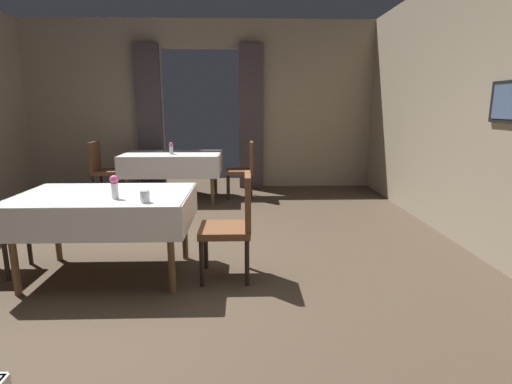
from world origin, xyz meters
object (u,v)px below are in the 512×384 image
Objects in this scene: chair_far_left at (103,167)px; plate_far_b at (159,151)px; chair_far_right at (244,167)px; dining_table_far at (173,159)px; chair_mid_right at (234,221)px; flower_vase_mid at (115,186)px; dining_table_mid at (105,204)px; flower_vase_far at (171,148)px; glass_mid_b at (145,197)px.

chair_far_left is 4.88× the size of plate_far_b.
chair_far_left reaches higher than plate_far_b.
chair_far_right is at bearing -10.26° from plate_far_b.
chair_far_left is at bearing -165.71° from plate_far_b.
chair_far_left is (-2.33, 0.04, 0.00)m from chair_far_right.
dining_table_far is 1.68× the size of chair_far_right.
dining_table_far is at bearing 108.86° from chair_mid_right.
chair_far_left is 4.75× the size of flower_vase_mid.
chair_mid_right is 1.00× the size of chair_far_right.
dining_table_far is at bearing 88.96° from dining_table_mid.
chair_far_left is at bearing 110.66° from flower_vase_mid.
chair_far_right is 4.96× the size of flower_vase_far.
flower_vase_far is 0.53m from plate_far_b.
flower_vase_mid is (-1.06, -3.32, 0.34)m from chair_far_right.
dining_table_far is 0.23m from flower_vase_far.
chair_mid_right is at bearing 20.88° from glass_mid_b.
dining_table_far is at bearing 96.39° from glass_mid_b.
chair_far_right is at bearing -0.89° from chair_far_left.
plate_far_b is (-0.38, 3.58, -0.10)m from flower_vase_mid.
chair_mid_right is 3.22m from flower_vase_far.
flower_vase_far reaches higher than chair_far_right.
flower_vase_far is at bearing 91.69° from flower_vase_mid.
flower_vase_far reaches higher than chair_far_left.
chair_far_right is (1.16, 0.07, -0.13)m from dining_table_far.
plate_far_b is at bearing 111.31° from chair_mid_right.
plate_far_b is at bearing 100.06° from glass_mid_b.
dining_table_mid is 2.95m from flower_vase_far.
chair_mid_right is 4.75× the size of flower_vase_mid.
chair_mid_right reaches higher than glass_mid_b.
chair_far_left reaches higher than dining_table_far.
dining_table_far is 1.68× the size of chair_mid_right.
plate_far_b is at bearing 123.12° from flower_vase_far.
flower_vase_far is at bearing -171.25° from chair_far_right.
flower_vase_far is at bearing 109.39° from chair_mid_right.
chair_far_left is 4.96× the size of flower_vase_far.
chair_mid_right is 3.93m from chair_far_left.
chair_mid_right is at bearing -71.14° from dining_table_far.
chair_mid_right is (1.07, -3.13, -0.13)m from dining_table_far.
plate_far_b is at bearing 14.29° from chair_far_left.
flower_vase_far is at bearing -10.37° from chair_far_left.
flower_vase_mid is 1.03× the size of plate_far_b.
dining_table_mid is 0.32m from flower_vase_mid.
chair_far_left is at bearing 109.36° from dining_table_mid.
flower_vase_mid is at bearing -88.31° from flower_vase_far.
dining_table_mid is at bearing -86.21° from plate_far_b.
chair_mid_right is at bearing 7.22° from flower_vase_mid.
dining_table_far is at bearing -176.73° from chair_far_right.
plate_far_b is (-1.44, 0.26, 0.24)m from chair_far_right.
flower_vase_far is (0.01, -0.11, 0.20)m from dining_table_far.
chair_far_left is 0.94m from plate_far_b.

